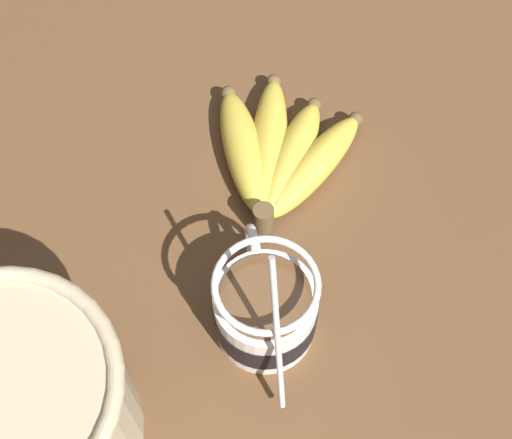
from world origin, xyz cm
name	(u,v)px	position (x,y,z in cm)	size (l,w,h in cm)	color
table	(284,268)	(0.00, 0.00, 1.76)	(134.70, 134.70, 3.52)	brown
coffee_mug	(265,310)	(-6.29, 3.14, 7.29)	(15.91, 9.07, 16.87)	white
banana_bunch	(277,153)	(11.05, -1.48, 5.37)	(19.01, 15.61, 4.31)	brown
woven_basket	(12,413)	(-12.39, 23.84, 10.51)	(18.96, 18.96, 13.35)	tan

